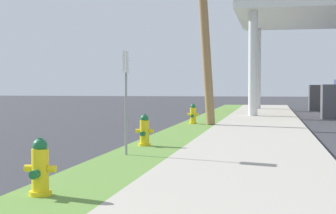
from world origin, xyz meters
The scene contains 5 objects.
fire_hydrant_nearest centered at (0.48, 5.08, 0.45)m, with size 0.42×0.38×0.74m.
fire_hydrant_second centered at (0.47, 11.05, 0.45)m, with size 0.42×0.38×0.74m.
fire_hydrant_third centered at (0.54, 18.75, 0.45)m, with size 0.42×0.37×0.74m.
utility_pole_midground centered at (0.93, 18.54, 4.60)m, with size 1.48×0.93×8.80m.
street_sign_post centered at (0.48, 9.34, 1.63)m, with size 0.05×0.36×2.12m.
Camera 1 is at (3.38, -1.47, 1.52)m, focal length 58.61 mm.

